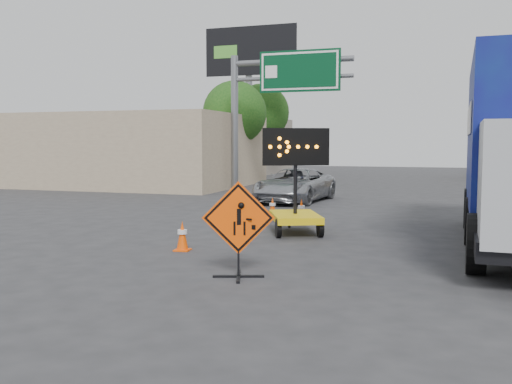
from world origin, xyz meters
The scene contains 14 objects.
ground centered at (0.00, 0.00, 0.00)m, with size 100.00×100.00×0.00m, color #2D2D30.
storefront_left_near centered at (-14.00, 20.00, 2.00)m, with size 14.00×10.00×4.00m, color tan.
storefront_left_far centered at (-15.00, 34.00, 2.20)m, with size 12.00×10.00×4.40m, color gray.
highway_gantry centered at (-4.43, 17.96, 5.07)m, with size 6.18×0.38×6.90m.
billboard centered at (-8.35, 25.87, 7.35)m, with size 6.10×0.54×9.85m.
tree_left_near centered at (-8.00, 22.00, 4.16)m, with size 3.71×3.71×6.03m.
tree_left_far centered at (-9.00, 30.00, 4.60)m, with size 4.10×4.10×6.66m.
construction_sign centered at (0.19, 0.31, 0.93)m, with size 1.26×0.91×1.76m.
arrow_board centered at (-0.11, 5.56, 0.64)m, with size 1.89×2.30×2.84m.
pickup_truck centered at (-2.21, 13.68, 0.69)m, with size 2.28×4.95×1.37m, color #A7A9AE.
cone_a centered at (-1.92, 2.36, 0.34)m, with size 0.38×0.38×0.68m.
cone_b centered at (-1.05, 4.18, 0.35)m, with size 0.45×0.45×0.70m.
cone_c centered at (-0.57, 8.16, 0.33)m, with size 0.45×0.45×0.67m.
cone_d centered at (-1.71, 8.75, 0.32)m, with size 0.40×0.40×0.63m.
Camera 1 is at (3.71, -9.27, 2.45)m, focal length 40.00 mm.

